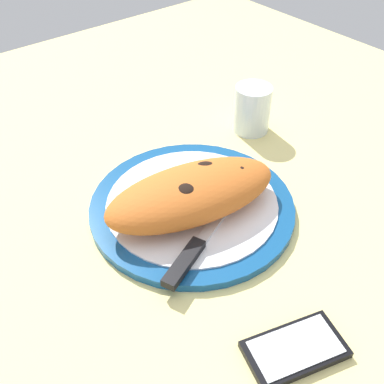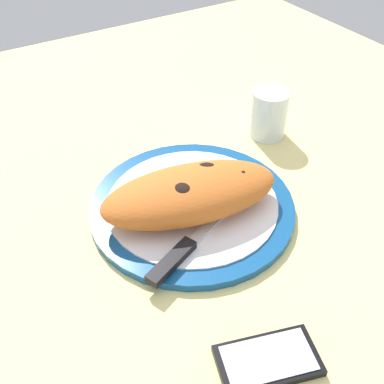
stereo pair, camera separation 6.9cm
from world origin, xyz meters
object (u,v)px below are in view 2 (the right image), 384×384
object	(u,v)px
knife	(184,249)
water_glass	(268,117)
calzone	(190,193)
plate	(192,206)
fork	(159,182)
smartphone	(268,360)

from	to	relation	value
knife	water_glass	world-z (taller)	water_glass
calzone	plate	bearing A→B (deg)	-129.80
plate	fork	world-z (taller)	fork
calzone	fork	world-z (taller)	calzone
fork	water_glass	xyz separation A→B (cm)	(-25.30, -3.81, 2.06)
plate	fork	xyz separation A→B (cm)	(2.13, -6.74, 1.05)
plate	calzone	world-z (taller)	calzone
knife	calzone	bearing A→B (deg)	-127.16
plate	smartphone	world-z (taller)	plate
smartphone	knife	bearing A→B (deg)	-89.29
knife	plate	bearing A→B (deg)	-127.58
calzone	knife	world-z (taller)	calzone
knife	smartphone	size ratio (longest dim) A/B	1.53
knife	water_glass	distance (cm)	34.94
plate	water_glass	size ratio (longest dim) A/B	3.53
fork	smartphone	bearing A→B (deg)	83.25
calzone	smartphone	distance (cm)	26.01
knife	smartphone	world-z (taller)	knife
plate	water_glass	distance (cm)	25.65
calzone	smartphone	world-z (taller)	calzone
plate	calzone	distance (cm)	4.37
water_glass	fork	bearing A→B (deg)	8.55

